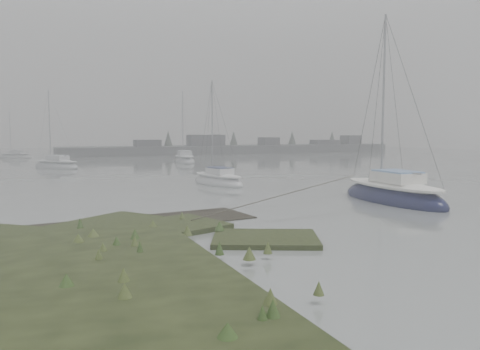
# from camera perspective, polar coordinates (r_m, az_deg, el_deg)

# --- Properties ---
(ground) EXTENTS (160.00, 160.00, 0.00)m
(ground) POSITION_cam_1_polar(r_m,az_deg,el_deg) (44.96, -15.19, 0.36)
(ground) COLOR slate
(ground) RESTS_ON ground
(far_shoreline) EXTENTS (60.00, 8.00, 4.15)m
(far_shoreline) POSITION_cam_1_polar(r_m,az_deg,el_deg) (83.25, 0.06, 3.26)
(far_shoreline) COLOR #4C4F51
(far_shoreline) RESTS_ON ground
(sailboat_main) EXTENTS (2.90, 7.72, 10.72)m
(sailboat_main) POSITION_cam_1_polar(r_m,az_deg,el_deg) (26.11, 18.11, -2.36)
(sailboat_main) COLOR #0F1235
(sailboat_main) RESTS_ON ground
(sailboat_white) EXTENTS (2.96, 5.86, 7.90)m
(sailboat_white) POSITION_cam_1_polar(r_m,az_deg,el_deg) (33.07, -2.71, -0.72)
(sailboat_white) COLOR silver
(sailboat_white) RESTS_ON ground
(sailboat_far_a) EXTENTS (5.27, 6.11, 8.64)m
(sailboat_far_a) POSITION_cam_1_polar(r_m,az_deg,el_deg) (51.73, -21.49, 1.08)
(sailboat_far_a) COLOR #ACB2B7
(sailboat_far_a) RESTS_ON ground
(sailboat_far_b) EXTENTS (3.03, 6.92, 9.45)m
(sailboat_far_b) POSITION_cam_1_polar(r_m,az_deg,el_deg) (57.66, -6.80, 1.82)
(sailboat_far_b) COLOR #AAB1B4
(sailboat_far_b) RESTS_ON ground
(sailboat_far_c) EXTENTS (5.18, 4.29, 7.23)m
(sailboat_far_c) POSITION_cam_1_polar(r_m,az_deg,el_deg) (75.00, -25.71, 2.06)
(sailboat_far_c) COLOR #B0B6B9
(sailboat_far_c) RESTS_ON ground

